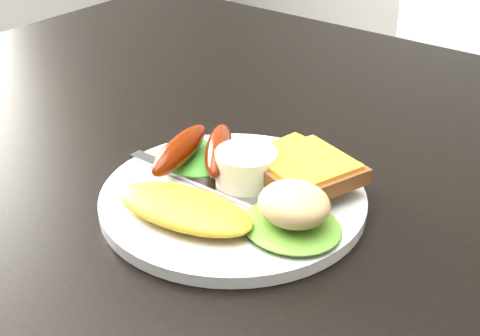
{
  "coord_description": "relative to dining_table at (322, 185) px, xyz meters",
  "views": [
    {
      "loc": [
        0.28,
        -0.49,
        1.07
      ],
      "look_at": [
        -0.03,
        -0.09,
        0.78
      ],
      "focal_mm": 50.0,
      "sensor_mm": 36.0,
      "label": 1
    }
  ],
  "objects": [
    {
      "name": "sausage_b",
      "position": [
        -0.06,
        -0.08,
        0.05
      ],
      "size": [
        0.07,
        0.09,
        0.02
      ],
      "primitive_type": "ellipsoid",
      "rotation": [
        0.0,
        0.0,
        0.6
      ],
      "color": "maroon",
      "rests_on": "lettuce_left"
    },
    {
      "name": "toast_a",
      "position": [
        -0.0,
        -0.05,
        0.04
      ],
      "size": [
        0.1,
        0.1,
        0.01
      ],
      "primitive_type": "cube",
      "rotation": [
        0.0,
        0.0,
        -0.18
      ],
      "color": "olive",
      "rests_on": "plate"
    },
    {
      "name": "ramekin",
      "position": [
        -0.03,
        -0.09,
        0.05
      ],
      "size": [
        0.06,
        0.06,
        0.03
      ],
      "primitive_type": "cylinder",
      "rotation": [
        0.0,
        0.0,
        0.12
      ],
      "color": "white",
      "rests_on": "plate"
    },
    {
      "name": "omelette",
      "position": [
        -0.03,
        -0.16,
        0.04
      ],
      "size": [
        0.13,
        0.07,
        0.02
      ],
      "primitive_type": "ellipsoid",
      "rotation": [
        0.0,
        0.0,
        0.13
      ],
      "color": "gold",
      "rests_on": "plate"
    },
    {
      "name": "lettuce_right",
      "position": [
        0.04,
        -0.12,
        0.04
      ],
      "size": [
        0.1,
        0.09,
        0.01
      ],
      "primitive_type": "ellipsoid",
      "rotation": [
        0.0,
        0.0,
        -0.22
      ],
      "color": "#429135",
      "rests_on": "plate"
    },
    {
      "name": "dining_table",
      "position": [
        0.0,
        0.0,
        0.0
      ],
      "size": [
        1.2,
        0.8,
        0.04
      ],
      "primitive_type": "cube",
      "color": "black",
      "rests_on": "ground"
    },
    {
      "name": "lettuce_left",
      "position": [
        -0.09,
        -0.08,
        0.04
      ],
      "size": [
        0.1,
        0.09,
        0.01
      ],
      "primitive_type": "ellipsoid",
      "rotation": [
        0.0,
        0.0,
        0.25
      ],
      "color": "#3A922B",
      "rests_on": "plate"
    },
    {
      "name": "sausage_a",
      "position": [
        -0.09,
        -0.1,
        0.05
      ],
      "size": [
        0.05,
        0.1,
        0.02
      ],
      "primitive_type": "ellipsoid",
      "rotation": [
        0.0,
        0.0,
        0.27
      ],
      "color": "#651502",
      "rests_on": "lettuce_left"
    },
    {
      "name": "fork",
      "position": [
        -0.06,
        -0.11,
        0.03
      ],
      "size": [
        0.16,
        0.01,
        0.0
      ],
      "primitive_type": "cube",
      "rotation": [
        0.0,
        0.0,
        0.0
      ],
      "color": "#ADAFB7",
      "rests_on": "plate"
    },
    {
      "name": "plate",
      "position": [
        -0.03,
        -0.1,
        0.03
      ],
      "size": [
        0.23,
        0.23,
        0.01
      ],
      "primitive_type": "cylinder",
      "color": "white",
      "rests_on": "dining_table"
    },
    {
      "name": "dining_chair",
      "position": [
        -0.21,
        0.83,
        -0.28
      ],
      "size": [
        0.49,
        0.49,
        0.05
      ],
      "primitive_type": "cube",
      "rotation": [
        0.0,
        0.0,
        -0.29
      ],
      "color": "tan",
      "rests_on": "ground"
    },
    {
      "name": "toast_b",
      "position": [
        0.02,
        -0.06,
        0.05
      ],
      "size": [
        0.1,
        0.1,
        0.01
      ],
      "primitive_type": "cube",
      "rotation": [
        0.0,
        0.0,
        -0.33
      ],
      "color": "#8F5F2B",
      "rests_on": "toast_a"
    },
    {
      "name": "potato_salad",
      "position": [
        0.04,
        -0.12,
        0.06
      ],
      "size": [
        0.06,
        0.06,
        0.03
      ],
      "primitive_type": "ellipsoid",
      "rotation": [
        0.0,
        0.0,
        -0.12
      ],
      "color": "#F9EFA6",
      "rests_on": "lettuce_right"
    }
  ]
}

